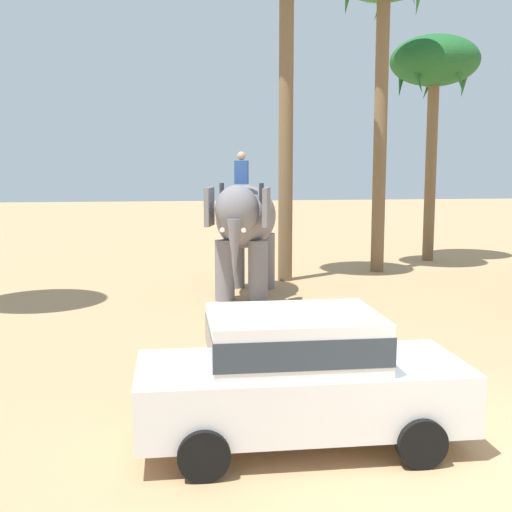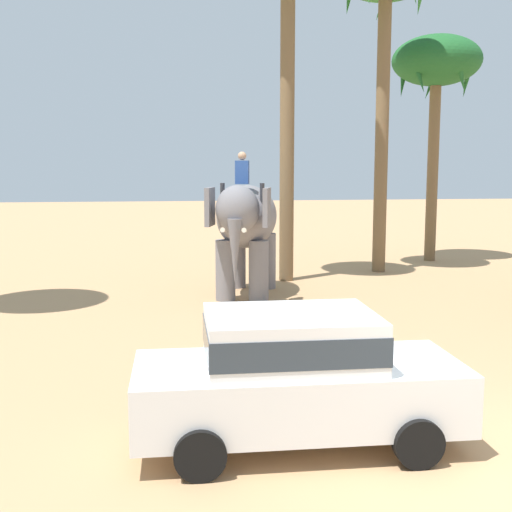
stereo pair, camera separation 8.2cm
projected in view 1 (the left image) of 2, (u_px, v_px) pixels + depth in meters
ground_plane at (457, 460)px, 7.87m from camera, size 120.00×120.00×0.00m
car_sedan_foreground at (298, 373)px, 8.23m from camera, size 4.13×1.94×1.70m
elephant_with_mahout at (245, 223)px, 17.64m from camera, size 2.46×4.02×3.88m
palm_tree_behind_elephant at (434, 67)px, 23.65m from camera, size 3.20×3.20×8.19m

